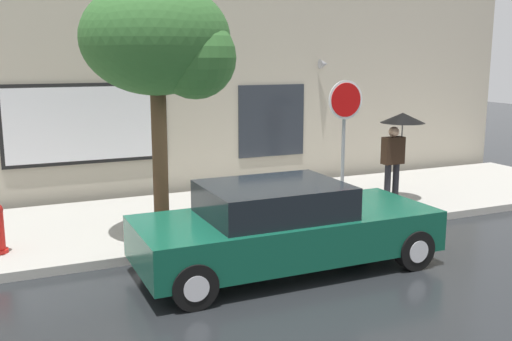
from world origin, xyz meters
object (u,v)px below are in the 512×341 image
(parked_car, at_px, (284,227))
(street_tree, at_px, (164,44))
(pedestrian_with_umbrella, at_px, (399,132))
(stop_sign, at_px, (345,121))

(parked_car, height_order, street_tree, street_tree)
(pedestrian_with_umbrella, distance_m, stop_sign, 1.87)
(stop_sign, bearing_deg, street_tree, 179.68)
(street_tree, bearing_deg, pedestrian_with_umbrella, 5.63)
(pedestrian_with_umbrella, height_order, stop_sign, stop_sign)
(pedestrian_with_umbrella, height_order, street_tree, street_tree)
(street_tree, bearing_deg, stop_sign, -0.32)
(parked_car, xyz_separation_m, pedestrian_with_umbrella, (4.02, 2.43, 1.00))
(parked_car, bearing_deg, street_tree, 124.31)
(pedestrian_with_umbrella, relative_size, street_tree, 0.44)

